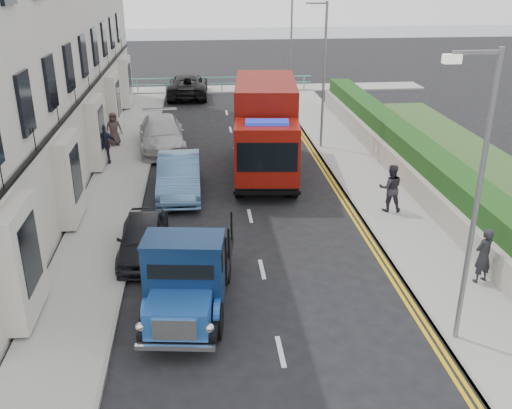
# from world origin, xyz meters

# --- Properties ---
(ground) EXTENTS (120.00, 120.00, 0.00)m
(ground) POSITION_xyz_m (0.00, 0.00, 0.00)
(ground) COLOR black
(ground) RESTS_ON ground
(pavement_west) EXTENTS (2.40, 38.00, 0.12)m
(pavement_west) POSITION_xyz_m (-5.20, 9.00, 0.06)
(pavement_west) COLOR gray
(pavement_west) RESTS_ON ground
(pavement_east) EXTENTS (2.60, 38.00, 0.12)m
(pavement_east) POSITION_xyz_m (5.30, 9.00, 0.06)
(pavement_east) COLOR gray
(pavement_east) RESTS_ON ground
(promenade) EXTENTS (30.00, 2.50, 0.12)m
(promenade) POSITION_xyz_m (0.00, 29.00, 0.06)
(promenade) COLOR gray
(promenade) RESTS_ON ground
(sea_plane) EXTENTS (120.00, 120.00, 0.00)m
(sea_plane) POSITION_xyz_m (0.00, 60.00, 0.00)
(sea_plane) COLOR slate
(sea_plane) RESTS_ON ground
(terrace_west) EXTENTS (6.31, 30.20, 14.25)m
(terrace_west) POSITION_xyz_m (-9.47, 13.00, 7.17)
(terrace_west) COLOR beige
(terrace_west) RESTS_ON ground
(garden_east) EXTENTS (1.45, 28.00, 1.75)m
(garden_east) POSITION_xyz_m (7.21, 9.00, 0.90)
(garden_east) COLOR #B2AD9E
(garden_east) RESTS_ON ground
(seafront_railing) EXTENTS (13.00, 0.08, 1.11)m
(seafront_railing) POSITION_xyz_m (0.00, 28.20, 0.58)
(seafront_railing) COLOR #59B2A5
(seafront_railing) RESTS_ON ground
(lamp_near) EXTENTS (1.23, 0.18, 7.00)m
(lamp_near) POSITION_xyz_m (4.18, -2.00, 4.00)
(lamp_near) COLOR slate
(lamp_near) RESTS_ON ground
(lamp_mid) EXTENTS (1.23, 0.18, 7.00)m
(lamp_mid) POSITION_xyz_m (4.18, 14.00, 4.00)
(lamp_mid) COLOR slate
(lamp_mid) RESTS_ON ground
(lamp_far) EXTENTS (1.23, 0.18, 7.00)m
(lamp_far) POSITION_xyz_m (4.18, 24.00, 4.00)
(lamp_far) COLOR slate
(lamp_far) RESTS_ON ground
(bedford_lorry) EXTENTS (2.53, 5.12, 2.33)m
(bedford_lorry) POSITION_xyz_m (-2.20, -0.33, 1.08)
(bedford_lorry) COLOR black
(bedford_lorry) RESTS_ON ground
(red_lorry) EXTENTS (3.25, 7.65, 3.90)m
(red_lorry) POSITION_xyz_m (1.12, 10.79, 2.07)
(red_lorry) COLOR black
(red_lorry) RESTS_ON ground
(parked_car_front) EXTENTS (1.53, 3.75, 1.27)m
(parked_car_front) POSITION_xyz_m (-3.60, 3.25, 0.64)
(parked_car_front) COLOR black
(parked_car_front) RESTS_ON ground
(parked_car_mid) EXTENTS (1.67, 4.74, 1.56)m
(parked_car_mid) POSITION_xyz_m (-2.60, 8.51, 0.78)
(parked_car_mid) COLOR teal
(parked_car_mid) RESTS_ON ground
(parked_car_rear) EXTENTS (2.63, 5.52, 1.55)m
(parked_car_rear) POSITION_xyz_m (-3.60, 14.67, 0.78)
(parked_car_rear) COLOR #AFAFB4
(parked_car_rear) RESTS_ON ground
(seafront_car_left) EXTENTS (2.82, 5.84, 1.60)m
(seafront_car_left) POSITION_xyz_m (-2.43, 27.00, 0.80)
(seafront_car_left) COLOR black
(seafront_car_left) RESTS_ON ground
(seafront_car_right) EXTENTS (2.64, 4.03, 1.28)m
(seafront_car_right) POSITION_xyz_m (2.00, 24.21, 0.64)
(seafront_car_right) COLOR silver
(seafront_car_right) RESTS_ON ground
(pedestrian_east_near) EXTENTS (0.71, 0.59, 1.66)m
(pedestrian_east_near) POSITION_xyz_m (6.10, 0.48, 0.95)
(pedestrian_east_near) COLOR black
(pedestrian_east_near) RESTS_ON pavement_east
(pedestrian_east_far) EXTENTS (0.95, 0.79, 1.78)m
(pedestrian_east_far) POSITION_xyz_m (5.12, 5.73, 1.01)
(pedestrian_east_far) COLOR #2C2730
(pedestrian_east_far) RESTS_ON pavement_east
(pedestrian_west_near) EXTENTS (1.10, 0.54, 1.83)m
(pedestrian_west_near) POSITION_xyz_m (-6.00, 12.30, 1.03)
(pedestrian_west_near) COLOR #1C2033
(pedestrian_west_near) RESTS_ON pavement_west
(pedestrian_west_far) EXTENTS (0.93, 0.74, 1.66)m
(pedestrian_west_far) POSITION_xyz_m (-6.00, 15.26, 0.95)
(pedestrian_west_far) COLOR #3E2E2C
(pedestrian_west_far) RESTS_ON pavement_west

